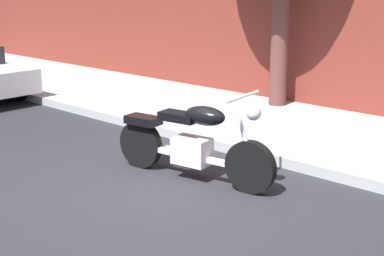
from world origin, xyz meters
The scene contains 3 objects.
ground_plane centered at (0.00, 0.00, 0.00)m, with size 60.00×60.00×0.00m, color #28282D.
sidewalk centered at (0.00, 2.90, 0.07)m, with size 23.82×2.92×0.14m, color #AEAEAE.
motorcycle centered at (-0.05, 0.39, 0.45)m, with size 2.16×0.70×1.10m.
Camera 1 is at (4.18, -4.26, 2.32)m, focal length 52.11 mm.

